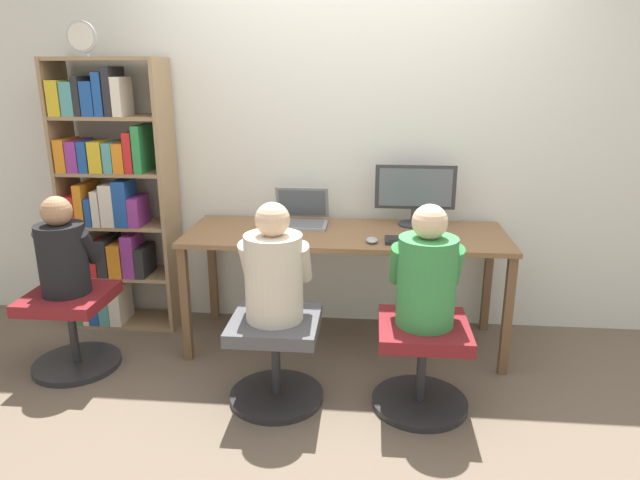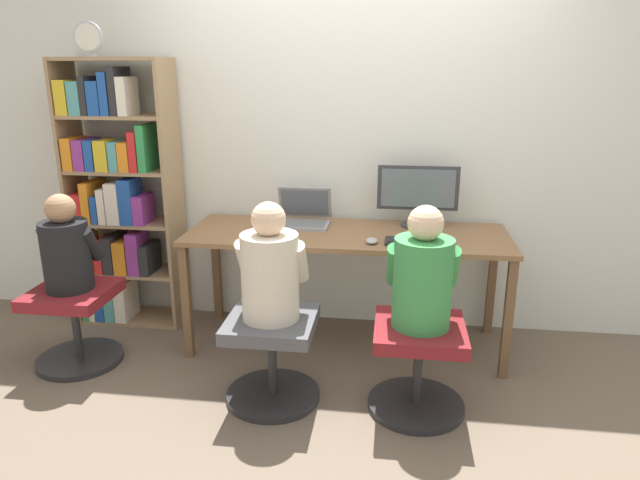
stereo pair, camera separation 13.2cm
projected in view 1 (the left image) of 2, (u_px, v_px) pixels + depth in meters
name	position (u px, v px, depth m)	size (l,w,h in m)	color
ground_plane	(341.00, 369.00, 3.42)	(14.00, 14.00, 0.00)	brown
wall_back	(350.00, 136.00, 3.76)	(10.00, 0.05, 2.60)	silver
desk	(346.00, 243.00, 3.55)	(1.98, 0.68, 0.76)	brown
desktop_monitor	(415.00, 194.00, 3.62)	(0.51, 0.19, 0.39)	#333338
laptop	(301.00, 217.00, 3.69)	(0.35, 0.31, 0.23)	gray
keyboard	(418.00, 241.00, 3.31)	(0.39, 0.14, 0.03)	#232326
computer_mouse_by_keyboard	(372.00, 240.00, 3.32)	(0.07, 0.10, 0.03)	#99999E
office_chair_left	(422.00, 359.00, 2.97)	(0.51, 0.51, 0.48)	#262628
office_chair_right	(276.00, 353.00, 3.04)	(0.51, 0.51, 0.48)	#262628
person_at_monitor	(427.00, 274.00, 2.84)	(0.36, 0.31, 0.63)	#388C47
person_at_laptop	(274.00, 270.00, 2.90)	(0.37, 0.31, 0.62)	beige
bookshelf	(110.00, 200.00, 3.79)	(0.73, 0.32, 1.80)	#997A56
desk_clock	(81.00, 38.00, 3.43)	(0.19, 0.03, 0.21)	#B2B2B7
office_chair_side	(72.00, 324.00, 3.37)	(0.51, 0.51, 0.48)	#262628
person_near_shelf	(62.00, 252.00, 3.25)	(0.33, 0.29, 0.57)	black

